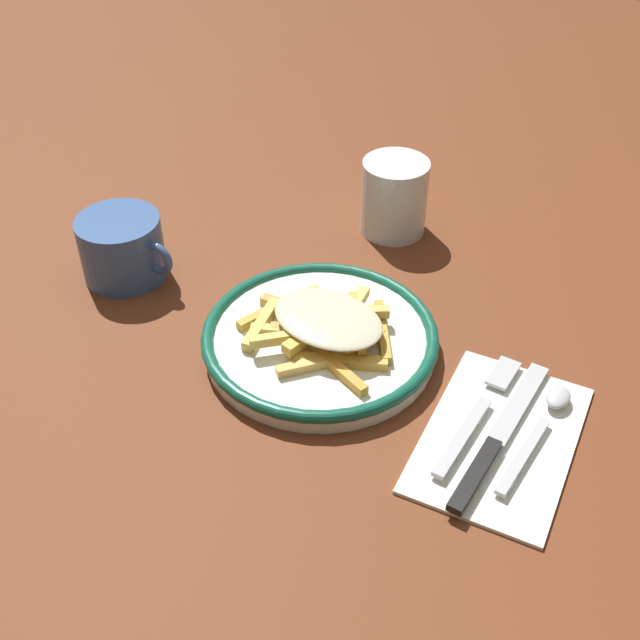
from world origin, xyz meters
The scene contains 9 objects.
ground_plane centered at (0.00, 0.00, 0.00)m, with size 2.60×2.60×0.00m, color brown.
plate centered at (0.00, 0.00, 0.01)m, with size 0.25×0.25×0.03m.
fries_heap centered at (0.01, 0.00, 0.03)m, with size 0.17×0.15×0.03m.
napkin centered at (0.21, -0.03, 0.00)m, with size 0.13×0.20×0.01m, color white.
fork centered at (0.18, -0.01, 0.01)m, with size 0.02×0.18×0.01m.
knife centered at (0.21, -0.05, 0.01)m, with size 0.02×0.21×0.01m.
spoon centered at (0.24, 0.01, 0.01)m, with size 0.03×0.15×0.01m.
water_glass centered at (-0.03, 0.24, 0.05)m, with size 0.08×0.08×0.09m, color silver.
coffee_mug centered at (-0.26, 0.00, 0.04)m, with size 0.12×0.10×0.08m.
Camera 1 is at (0.31, -0.54, 0.56)m, focal length 44.74 mm.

